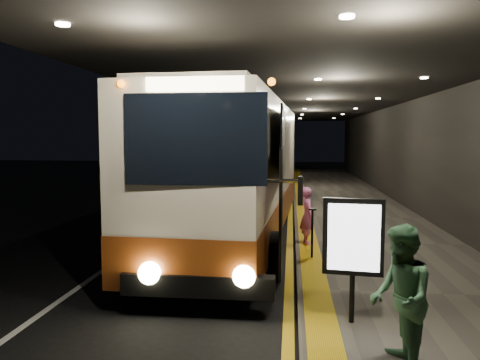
# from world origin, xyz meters

# --- Properties ---
(ground) EXTENTS (90.00, 90.00, 0.00)m
(ground) POSITION_xyz_m (0.00, 0.00, 0.00)
(ground) COLOR black
(lane_line_white) EXTENTS (0.12, 50.00, 0.01)m
(lane_line_white) POSITION_xyz_m (-1.80, 5.00, 0.01)
(lane_line_white) COLOR silver
(lane_line_white) RESTS_ON ground
(kerb_stripe_yellow) EXTENTS (0.18, 50.00, 0.01)m
(kerb_stripe_yellow) POSITION_xyz_m (2.35, 5.00, 0.01)
(kerb_stripe_yellow) COLOR gold
(kerb_stripe_yellow) RESTS_ON ground
(sidewalk) EXTENTS (4.50, 50.00, 0.15)m
(sidewalk) POSITION_xyz_m (4.75, 5.00, 0.07)
(sidewalk) COLOR #514C44
(sidewalk) RESTS_ON ground
(tactile_strip) EXTENTS (0.50, 50.00, 0.01)m
(tactile_strip) POSITION_xyz_m (2.85, 5.00, 0.16)
(tactile_strip) COLOR gold
(tactile_strip) RESTS_ON sidewalk
(terminal_wall) EXTENTS (0.10, 50.00, 6.00)m
(terminal_wall) POSITION_xyz_m (7.00, 5.00, 3.00)
(terminal_wall) COLOR black
(terminal_wall) RESTS_ON ground
(support_columns) EXTENTS (0.80, 24.80, 4.40)m
(support_columns) POSITION_xyz_m (-1.50, 4.00, 2.20)
(support_columns) COLOR black
(support_columns) RESTS_ON ground
(canopy) EXTENTS (9.00, 50.00, 0.40)m
(canopy) POSITION_xyz_m (2.50, 5.00, 4.60)
(canopy) COLOR black
(canopy) RESTS_ON support_columns
(coach_main) EXTENTS (3.24, 12.66, 3.91)m
(coach_main) POSITION_xyz_m (0.87, 1.68, 1.88)
(coach_main) COLOR beige
(coach_main) RESTS_ON ground
(coach_second) EXTENTS (3.07, 12.36, 3.85)m
(coach_second) POSITION_xyz_m (0.77, 16.79, 1.85)
(coach_second) COLOR beige
(coach_second) RESTS_ON ground
(coach_third) EXTENTS (2.88, 11.79, 3.68)m
(coach_third) POSITION_xyz_m (1.01, 32.14, 1.77)
(coach_third) COLOR beige
(coach_third) RESTS_ON ground
(passenger_boarding) EXTENTS (0.47, 0.62, 1.52)m
(passenger_boarding) POSITION_xyz_m (2.80, 0.57, 0.91)
(passenger_boarding) COLOR pink
(passenger_boarding) RESTS_ON sidewalk
(passenger_waiting_green) EXTENTS (0.56, 0.88, 1.78)m
(passenger_waiting_green) POSITION_xyz_m (3.69, -6.10, 1.04)
(passenger_waiting_green) COLOR #40734D
(passenger_waiting_green) RESTS_ON sidewalk
(info_sign) EXTENTS (0.91, 0.22, 1.91)m
(info_sign) POSITION_xyz_m (3.31, -4.67, 1.44)
(info_sign) COLOR black
(info_sign) RESTS_ON sidewalk
(stanchion_post) EXTENTS (0.05, 0.05, 1.15)m
(stanchion_post) POSITION_xyz_m (2.87, -0.87, 0.73)
(stanchion_post) COLOR black
(stanchion_post) RESTS_ON sidewalk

